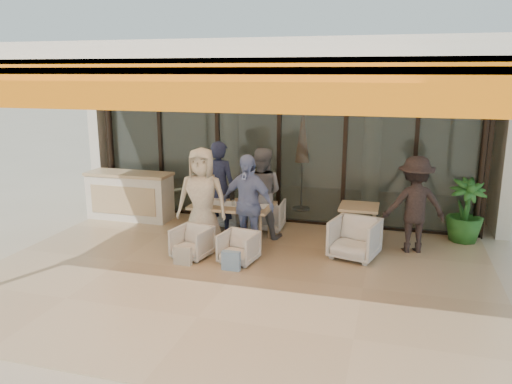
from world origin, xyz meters
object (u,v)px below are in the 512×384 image
Objects in this scene: diner_navy at (219,188)px; diner_grey at (261,193)px; dining_table at (232,207)px; standing_woman at (414,205)px; chair_near_left at (192,241)px; diner_cream at (202,199)px; host_counter at (130,196)px; diner_periwinkle at (247,204)px; side_chair at (355,237)px; chair_far_right at (267,213)px; side_table at (359,211)px; chair_far_left at (228,211)px; chair_near_right at (239,246)px; potted_palm at (465,211)px.

diner_navy is 1.06× the size of diner_grey.
dining_table is 3.25m from standing_woman.
chair_near_left is 0.33× the size of diner_cream.
diner_cream reaches higher than host_counter.
diner_grey is 0.90m from diner_periwinkle.
side_chair is (1.85, 0.24, -0.50)m from diner_periwinkle.
chair_far_right is 1.91m from side_table.
chair_far_right is 0.37× the size of diner_cream.
chair_far_left is 1.10× the size of chair_near_left.
standing_woman is at bearing -9.06° from side_table.
standing_woman is (3.23, 0.38, 0.18)m from dining_table.
side_table reaches higher than chair_near_right.
standing_woman is (3.64, 0.84, -0.06)m from diner_cream.
diner_periwinkle is at bearing -22.79° from host_counter.
host_counter is 4.99m from side_chair.
dining_table is at bearing 118.15° from chair_far_left.
standing_woman is 1.28m from potted_palm.
chair_far_left is at bearing 83.65° from diner_cream.
standing_woman reaches higher than side_chair.
diner_cream is at bearing -164.70° from diner_periwinkle.
diner_grey is at bearing -172.42° from diner_navy.
standing_woman is (3.64, 1.34, 0.56)m from chair_near_left.
host_counter is at bearing -177.73° from side_chair.
dining_table is 1.09m from chair_far_left.
diner_grey is 1.45× the size of potted_palm.
dining_table is 1.11m from chair_near_left.
diner_periwinkle is at bearing 87.93° from diner_grey.
side_table is at bearing 48.08° from chair_near_right.
chair_far_left reaches higher than chair_near_right.
chair_near_left is 2.79m from side_chair.
diner_periwinkle reaches higher than diner_grey.
host_counter is at bearing 151.58° from chair_near_left.
standing_woman reaches higher than chair_far_right.
diner_grey reaches higher than side_table.
diner_grey is 0.99× the size of diner_periwinkle.
dining_table is 1.94× the size of side_chair.
potted_palm is (4.59, 2.16, 0.30)m from chair_near_left.
chair_near_right is 0.76× the size of side_chair.
diner_periwinkle is (0.00, -1.40, 0.55)m from chair_far_right.
chair_far_right is 0.56× the size of potted_palm.
side_chair is 2.38m from potted_palm.
diner_grey is at bearing -168.55° from potted_palm.
diner_cream is at bearing -160.11° from potted_palm.
diner_periwinkle is at bearing 140.61° from diner_navy.
diner_navy is at bearing 148.32° from diner_periwinkle.
standing_woman is (0.95, -0.15, 0.23)m from side_table.
chair_near_left is 1.73m from diner_grey.
chair_near_left is 0.34× the size of diner_periwinkle.
chair_near_right is 3.16m from standing_woman.
diner_navy reaches higher than chair_near_left.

